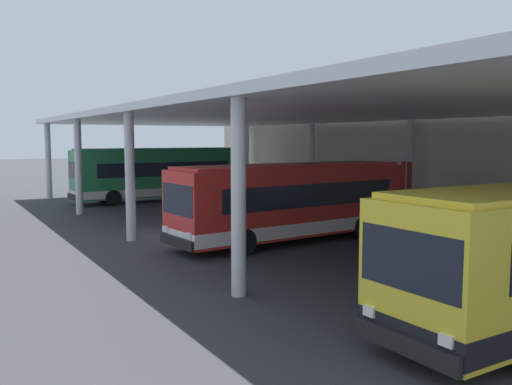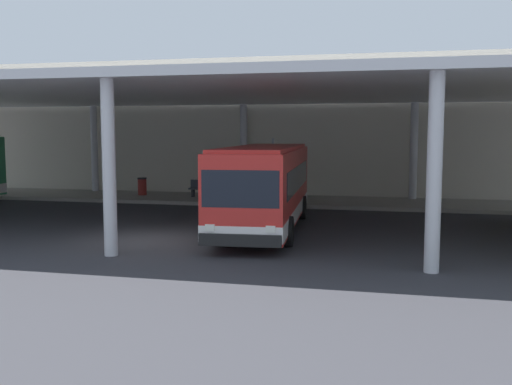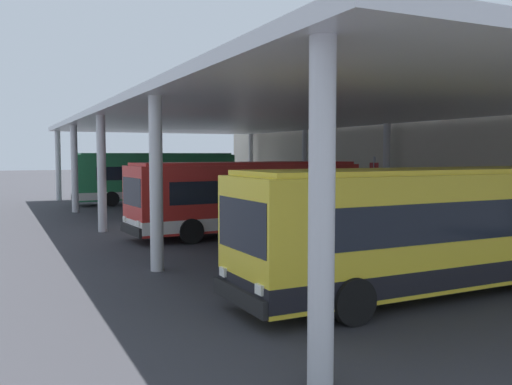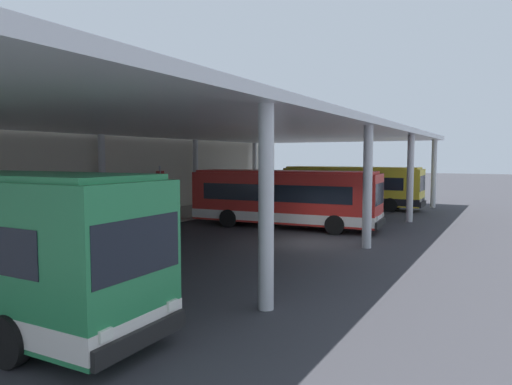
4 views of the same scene
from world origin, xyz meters
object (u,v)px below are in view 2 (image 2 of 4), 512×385
Objects in this scene: banner_sign at (273,166)px; bus_second_bay at (265,186)px; trash_bin at (142,186)px; bench_waiting at (206,188)px.

bus_second_bay is at bearing -80.61° from banner_sign.
trash_bin is (-8.98, 8.76, -0.98)m from bus_second_bay.
bus_second_bay reaches higher than trash_bin.
banner_sign reaches higher than bus_second_bay.
bus_second_bay is at bearing -58.98° from bench_waiting.
trash_bin is at bearing 172.84° from banner_sign.
banner_sign is (7.69, -0.97, 1.30)m from trash_bin.
trash_bin is 0.31× the size of banner_sign.
bench_waiting is 3.77m from trash_bin.
bench_waiting is 1.84× the size of trash_bin.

